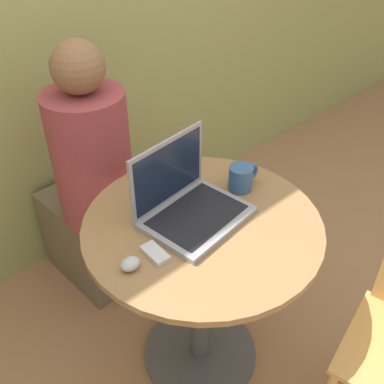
% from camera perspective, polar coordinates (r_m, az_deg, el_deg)
% --- Properties ---
extents(ground_plane, '(12.00, 12.00, 0.00)m').
position_cam_1_polar(ground_plane, '(2.09, 1.03, -19.74)').
color(ground_plane, '#9E704C').
extents(round_table, '(0.82, 0.82, 0.76)m').
position_cam_1_polar(round_table, '(1.66, 1.24, -9.29)').
color(round_table, '#4C4C51').
rests_on(round_table, ground_plane).
extents(laptop, '(0.37, 0.30, 0.26)m').
position_cam_1_polar(laptop, '(1.51, -0.55, -1.30)').
color(laptop, gray).
rests_on(laptop, round_table).
extents(cell_phone, '(0.05, 0.10, 0.02)m').
position_cam_1_polar(cell_phone, '(1.40, -4.71, -7.75)').
color(cell_phone, silver).
rests_on(cell_phone, round_table).
extents(computer_mouse, '(0.06, 0.05, 0.04)m').
position_cam_1_polar(computer_mouse, '(1.36, -7.85, -9.02)').
color(computer_mouse, '#B2B2B7').
rests_on(computer_mouse, round_table).
extents(coffee_cup, '(0.14, 0.09, 0.09)m').
position_cam_1_polar(coffee_cup, '(1.65, 6.30, 1.84)').
color(coffee_cup, '#335684').
rests_on(coffee_cup, round_table).
extents(person_seated, '(0.33, 0.51, 1.24)m').
position_cam_1_polar(person_seated, '(2.07, -12.61, -0.40)').
color(person_seated, brown).
rests_on(person_seated, ground_plane).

